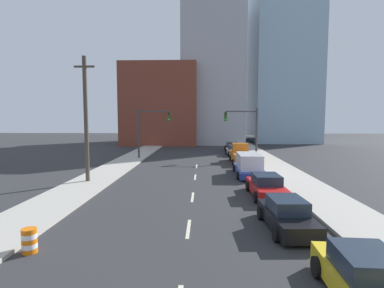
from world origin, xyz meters
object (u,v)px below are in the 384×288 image
sedan_red (266,186)px  pickup_truck_orange (241,155)px  sedan_maroon (232,147)px  traffic_signal_right (247,127)px  sedan_yellow (366,280)px  box_truck_blue (249,165)px  utility_pole_left_mid (86,119)px  traffic_barrel (29,241)px  sedan_black (287,215)px  traffic_signal_left (147,126)px  sedan_white (234,151)px

sedan_red → pickup_truck_orange: bearing=88.1°
sedan_maroon → traffic_signal_right: bearing=-86.4°
sedan_yellow → box_truck_blue: (-0.43, 18.49, 0.26)m
utility_pole_left_mid → traffic_barrel: utility_pole_left_mid is taller
traffic_barrel → sedan_black: (10.52, 2.82, 0.19)m
sedan_maroon → sedan_black: bearing=-93.2°
sedan_red → traffic_barrel: bearing=-142.6°
sedan_red → traffic_signal_right: bearing=84.6°
pickup_truck_orange → traffic_signal_right: bearing=66.1°
traffic_signal_left → traffic_barrel: size_ratio=6.67×
sedan_yellow → sedan_red: (-0.36, 11.41, -0.01)m
traffic_signal_right → pickup_truck_orange: 4.20m
sedan_black → sedan_red: (0.29, 5.85, 0.00)m
pickup_truck_orange → sedan_maroon: (0.19, 11.81, -0.25)m
utility_pole_left_mid → traffic_signal_right: bearing=43.6°
box_truck_blue → utility_pole_left_mid: bearing=-164.2°
sedan_red → box_truck_blue: size_ratio=0.76×
sedan_red → box_truck_blue: bearing=89.3°
traffic_barrel → pickup_truck_orange: bearing=65.1°
box_truck_blue → sedan_white: (0.24, 14.54, -0.29)m
pickup_truck_orange → sedan_maroon: pickup_truck_orange is taller
utility_pole_left_mid → pickup_truck_orange: size_ratio=1.73×
sedan_black → box_truck_blue: 12.94m
sedan_white → box_truck_blue: bearing=-94.0°
traffic_signal_left → sedan_yellow: 31.22m
traffic_signal_right → sedan_white: size_ratio=1.45×
box_truck_blue → sedan_white: bearing=90.0°
sedan_black → pickup_truck_orange: bearing=86.0°
pickup_truck_orange → sedan_white: 6.67m
sedan_black → sedan_white: sedan_black is taller
sedan_black → sedan_maroon: bearing=86.1°
box_truck_blue → sedan_maroon: (0.43, 19.69, -0.31)m
traffic_barrel → sedan_maroon: bearing=72.5°
sedan_black → sedan_red: bearing=84.4°
traffic_signal_left → sedan_white: traffic_signal_left is taller
utility_pole_left_mid → traffic_barrel: 13.31m
sedan_red → sedan_white: bearing=88.3°
utility_pole_left_mid → sedan_maroon: 27.29m
box_truck_blue → pickup_truck_orange: bearing=89.2°
box_truck_blue → sedan_white: box_truck_blue is taller
traffic_signal_right → sedan_maroon: size_ratio=1.41×
sedan_red → sedan_maroon: bearing=88.0°
traffic_barrel → box_truck_blue: box_truck_blue is taller
sedan_white → sedan_maroon: sedan_white is taller
sedan_red → sedan_white: sedan_red is taller
sedan_black → sedan_white: 27.48m
traffic_signal_left → traffic_signal_right: size_ratio=1.00×
box_truck_blue → sedan_white: size_ratio=1.44×
sedan_yellow → sedan_red: sedan_yellow is taller
sedan_yellow → sedan_black: 5.60m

